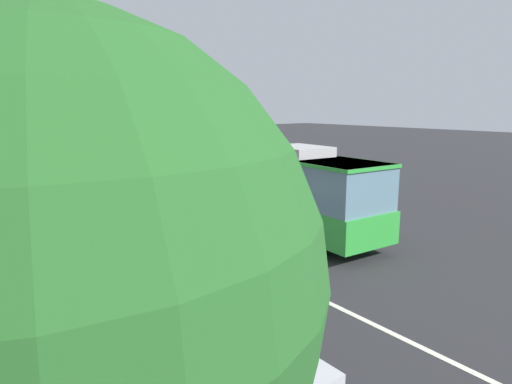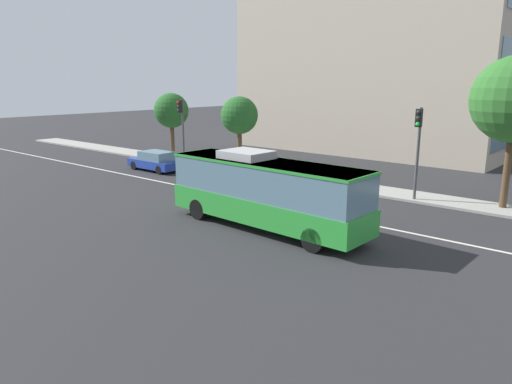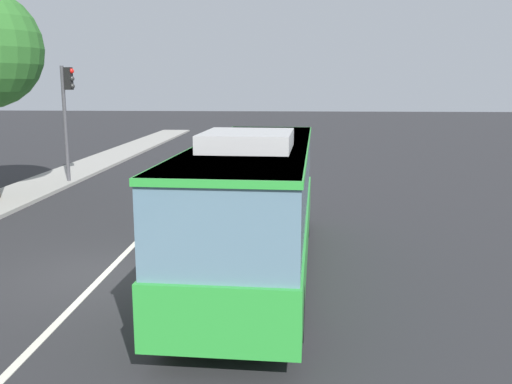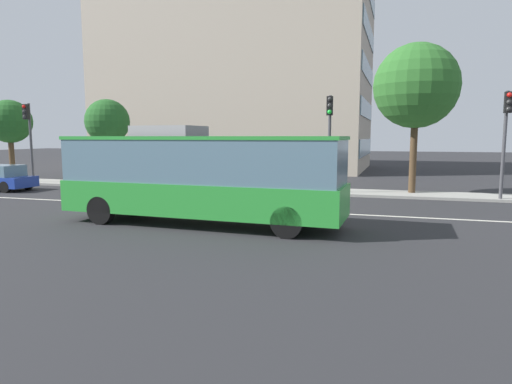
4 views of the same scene
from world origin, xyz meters
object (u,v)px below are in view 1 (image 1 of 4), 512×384
at_px(transit_bus, 280,185).
at_px(street_tree_kerbside_left, 64,286).
at_px(traffic_light_near_corner, 10,148).
at_px(sedan_silver, 217,338).

xyz_separation_m(transit_bus, street_tree_kerbside_left, (-11.17, 10.83, 2.21)).
height_order(traffic_light_near_corner, street_tree_kerbside_left, street_tree_kerbside_left).
height_order(transit_bus, street_tree_kerbside_left, street_tree_kerbside_left).
relative_size(sedan_silver, traffic_light_near_corner, 0.87).
distance_m(sedan_silver, traffic_light_near_corner, 10.94).
relative_size(transit_bus, street_tree_kerbside_left, 1.84).
relative_size(transit_bus, sedan_silver, 2.23).
xyz_separation_m(traffic_light_near_corner, street_tree_kerbside_left, (-14.52, 1.79, 0.46)).
bearing_deg(traffic_light_near_corner, transit_bus, -24.36).
distance_m(transit_bus, sedan_silver, 10.29).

